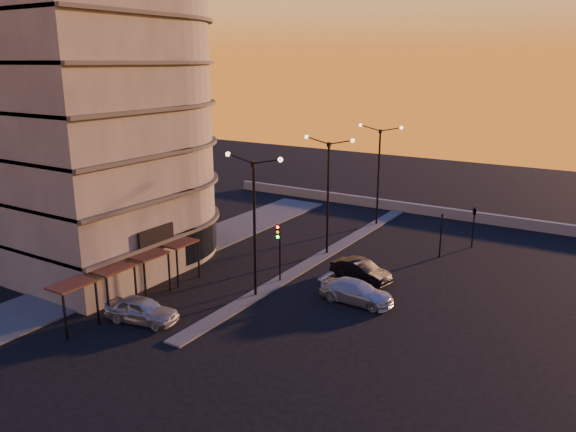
{
  "coord_description": "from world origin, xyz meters",
  "views": [
    {
      "loc": [
        20.18,
        -28.14,
        15.06
      ],
      "look_at": [
        -1.9,
        7.1,
        3.59
      ],
      "focal_mm": 35.0,
      "sensor_mm": 36.0,
      "label": 1
    }
  ],
  "objects_px": {
    "car_wagon": "(357,292)",
    "car_sedan": "(361,271)",
    "traffic_light_main": "(279,243)",
    "car_hatchback": "(142,310)",
    "streetlamp_mid": "(328,187)"
  },
  "relations": [
    {
      "from": "car_hatchback",
      "to": "car_sedan",
      "type": "xyz_separation_m",
      "value": [
        8.3,
        12.96,
        -0.03
      ]
    },
    {
      "from": "car_hatchback",
      "to": "car_sedan",
      "type": "distance_m",
      "value": 15.39
    },
    {
      "from": "car_hatchback",
      "to": "car_wagon",
      "type": "bearing_deg",
      "value": -57.11
    },
    {
      "from": "car_hatchback",
      "to": "traffic_light_main",
      "type": "bearing_deg",
      "value": -31.73
    },
    {
      "from": "traffic_light_main",
      "to": "car_sedan",
      "type": "xyz_separation_m",
      "value": [
        4.74,
        3.38,
        -2.15
      ]
    },
    {
      "from": "traffic_light_main",
      "to": "car_sedan",
      "type": "bearing_deg",
      "value": 35.48
    },
    {
      "from": "car_sedan",
      "to": "car_hatchback",
      "type": "bearing_deg",
      "value": 158.6
    },
    {
      "from": "traffic_light_main",
      "to": "car_sedan",
      "type": "relative_size",
      "value": 0.95
    },
    {
      "from": "car_wagon",
      "to": "car_sedan",
      "type": "bearing_deg",
      "value": 21.77
    },
    {
      "from": "car_wagon",
      "to": "car_hatchback",
      "type": "bearing_deg",
      "value": 135.15
    },
    {
      "from": "traffic_light_main",
      "to": "car_hatchback",
      "type": "relative_size",
      "value": 0.94
    },
    {
      "from": "traffic_light_main",
      "to": "car_sedan",
      "type": "height_order",
      "value": "traffic_light_main"
    },
    {
      "from": "traffic_light_main",
      "to": "car_sedan",
      "type": "distance_m",
      "value": 6.2
    },
    {
      "from": "car_sedan",
      "to": "car_wagon",
      "type": "distance_m",
      "value": 3.81
    },
    {
      "from": "streetlamp_mid",
      "to": "car_hatchback",
      "type": "bearing_deg",
      "value": -102.04
    }
  ]
}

